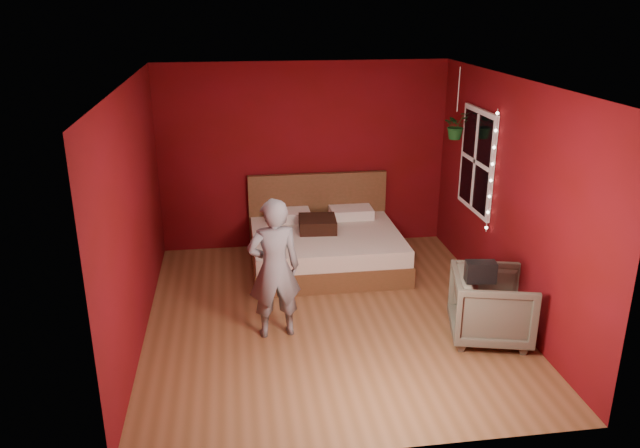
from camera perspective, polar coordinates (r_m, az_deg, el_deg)
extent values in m
plane|color=brown|center=(7.09, 0.80, -8.43)|extent=(4.50, 4.50, 0.00)
cube|color=#640A12|center=(8.73, -1.49, 6.19)|extent=(4.00, 0.02, 2.60)
cube|color=#640A12|center=(4.53, 5.38, -7.30)|extent=(4.00, 0.02, 2.60)
cube|color=#640A12|center=(6.58, -16.70, 0.75)|extent=(0.02, 4.50, 2.60)
cube|color=#640A12|center=(7.16, 16.96, 2.25)|extent=(0.02, 4.50, 2.60)
cube|color=white|center=(6.29, 0.91, 13.00)|extent=(4.00, 4.50, 0.02)
cube|color=white|center=(7.89, 14.15, 5.60)|extent=(0.04, 0.97, 1.27)
cube|color=black|center=(7.88, 14.05, 5.60)|extent=(0.02, 0.85, 1.15)
cube|color=white|center=(7.88, 14.02, 5.60)|extent=(0.03, 0.05, 1.15)
cube|color=white|center=(7.88, 14.02, 5.60)|extent=(0.03, 0.85, 0.05)
cylinder|color=silver|center=(7.41, 15.43, 4.58)|extent=(0.01, 0.01, 1.45)
sphere|color=#FFF2CC|center=(7.61, 14.97, -0.33)|extent=(0.04, 0.04, 0.04)
sphere|color=#FFF2CC|center=(7.54, 15.10, 1.05)|extent=(0.04, 0.04, 0.04)
sphere|color=#FFF2CC|center=(7.49, 15.23, 2.45)|extent=(0.04, 0.04, 0.04)
sphere|color=#FFF2CC|center=(7.43, 15.36, 3.86)|extent=(0.04, 0.04, 0.04)
sphere|color=#FFF2CC|center=(7.38, 15.50, 5.30)|extent=(0.04, 0.04, 0.04)
sphere|color=#FFF2CC|center=(7.34, 15.63, 6.76)|extent=(0.04, 0.04, 0.04)
sphere|color=#FFF2CC|center=(7.30, 15.77, 8.23)|extent=(0.04, 0.04, 0.04)
sphere|color=#FFF2CC|center=(7.27, 15.92, 9.72)|extent=(0.04, 0.04, 0.04)
cube|color=brown|center=(8.28, 0.56, -3.06)|extent=(1.95, 1.66, 0.27)
cube|color=silver|center=(8.19, 0.56, -1.49)|extent=(1.91, 1.63, 0.21)
cube|color=brown|center=(8.87, -0.21, 1.29)|extent=(1.95, 0.08, 1.07)
cube|color=silver|center=(8.60, -2.89, 0.79)|extent=(0.59, 0.37, 0.14)
cube|color=silver|center=(8.72, 2.87, 1.06)|extent=(0.59, 0.37, 0.14)
imported|color=slate|center=(6.43, -4.21, -4.09)|extent=(0.59, 0.42, 1.51)
imported|color=#5B5848|center=(6.75, 15.43, -7.23)|extent=(0.98, 0.96, 0.74)
cube|color=black|center=(6.33, 14.47, -4.24)|extent=(0.31, 0.19, 0.21)
cube|color=black|center=(8.21, -0.23, -0.01)|extent=(0.52, 0.52, 0.17)
cylinder|color=silver|center=(7.92, 12.56, 11.92)|extent=(0.01, 0.01, 0.54)
imported|color=#164F18|center=(7.99, 12.32, 8.80)|extent=(0.39, 0.37, 0.34)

